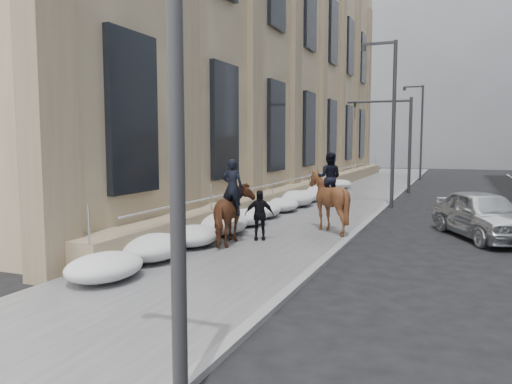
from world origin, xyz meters
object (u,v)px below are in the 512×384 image
mounted_horse_left (234,212)px  mounted_horse_right (328,198)px  pedestrian (259,215)px  car_silver (483,214)px

mounted_horse_left → mounted_horse_right: bearing=-134.2°
pedestrian → mounted_horse_right: bearing=33.4°
mounted_horse_right → car_silver: (4.93, 1.24, -0.47)m
car_silver → mounted_horse_right: bearing=169.3°
pedestrian → mounted_horse_left: bearing=-138.6°
mounted_horse_left → pedestrian: size_ratio=1.63×
mounted_horse_right → car_silver: 5.11m
mounted_horse_right → pedestrian: bearing=51.2°
car_silver → pedestrian: bearing=-176.4°
pedestrian → car_silver: size_ratio=0.33×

